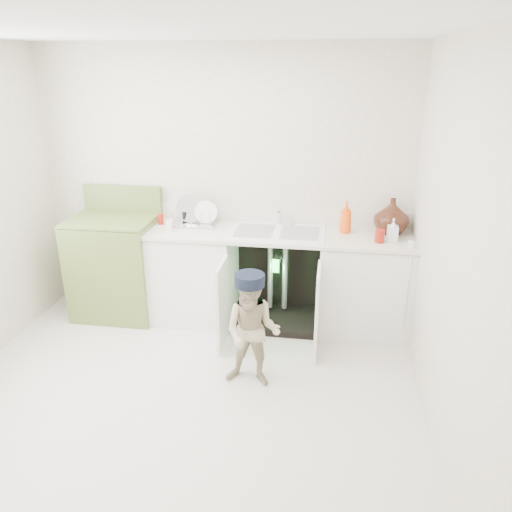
{
  "coord_description": "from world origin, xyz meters",
  "views": [
    {
      "loc": [
        1.01,
        -3.02,
        2.33
      ],
      "look_at": [
        0.44,
        0.7,
        0.86
      ],
      "focal_mm": 35.0,
      "sensor_mm": 36.0,
      "label": 1
    }
  ],
  "objects": [
    {
      "name": "repair_worker",
      "position": [
        0.49,
        0.2,
        0.46
      ],
      "size": [
        0.46,
        0.85,
        0.91
      ],
      "rotation": [
        0.0,
        0.0,
        -0.08
      ],
      "color": "#C3B88C",
      "rests_on": "ground"
    },
    {
      "name": "avocado_stove",
      "position": [
        -1.0,
        1.18,
        0.5
      ],
      "size": [
        0.78,
        0.65,
        1.21
      ],
      "color": "olive",
      "rests_on": "ground"
    },
    {
      "name": "room_shell",
      "position": [
        0.0,
        0.0,
        1.25
      ],
      "size": [
        6.0,
        5.5,
        1.26
      ],
      "color": "silver",
      "rests_on": "ground"
    },
    {
      "name": "ground",
      "position": [
        0.0,
        0.0,
        0.0
      ],
      "size": [
        3.5,
        3.5,
        0.0
      ],
      "primitive_type": "plane",
      "color": "beige",
      "rests_on": "ground"
    },
    {
      "name": "counter_run",
      "position": [
        0.58,
        1.21,
        0.47
      ],
      "size": [
        2.44,
        1.02,
        1.22
      ],
      "color": "silver",
      "rests_on": "ground"
    }
  ]
}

